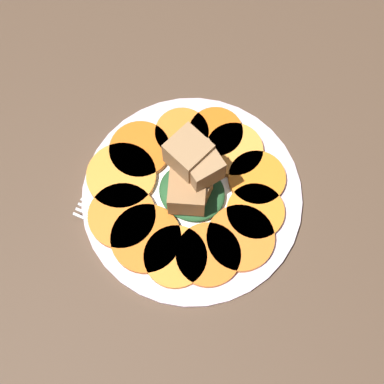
{
  "coord_description": "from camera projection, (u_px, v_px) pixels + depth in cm",
  "views": [
    {
      "loc": [
        9.69,
        -19.35,
        64.53
      ],
      "look_at": [
        0.0,
        0.0,
        4.1
      ],
      "focal_mm": 50.0,
      "sensor_mm": 36.0,
      "label": 1
    }
  ],
  "objects": [
    {
      "name": "carrot_slice_2",
      "position": [
        182.0,
        133.0,
        0.67
      ],
      "size": [
        6.81,
        6.81,
        0.96
      ],
      "primitive_type": "cylinder",
      "color": "orange",
      "rests_on": "plate"
    },
    {
      "name": "fork",
      "position": [
        147.0,
        236.0,
        0.63
      ],
      "size": [
        19.77,
        2.83,
        0.4
      ],
      "rotation": [
        0.0,
        0.0,
        0.06
      ],
      "color": "silver",
      "rests_on": "plate"
    },
    {
      "name": "plate",
      "position": [
        192.0,
        196.0,
        0.66
      ],
      "size": [
        26.99,
        26.99,
        1.05
      ],
      "color": "silver",
      "rests_on": "table_slab"
    },
    {
      "name": "center_pile",
      "position": [
        192.0,
        182.0,
        0.61
      ],
      "size": [
        8.1,
        8.16,
        9.98
      ],
      "color": "#235128",
      "rests_on": "plate"
    },
    {
      "name": "carrot_slice_11",
      "position": [
        257.0,
        178.0,
        0.65
      ],
      "size": [
        7.03,
        7.03,
        0.96
      ],
      "primitive_type": "cylinder",
      "color": "orange",
      "rests_on": "plate"
    },
    {
      "name": "carrot_slice_10",
      "position": [
        255.0,
        212.0,
        0.64
      ],
      "size": [
        6.96,
        6.96,
        0.96
      ],
      "primitive_type": "cylinder",
      "color": "orange",
      "rests_on": "plate"
    },
    {
      "name": "carrot_slice_8",
      "position": [
        208.0,
        255.0,
        0.62
      ],
      "size": [
        7.62,
        7.62,
        0.96
      ],
      "primitive_type": "cylinder",
      "color": "orange",
      "rests_on": "plate"
    },
    {
      "name": "table_slab",
      "position": [
        192.0,
        200.0,
        0.67
      ],
      "size": [
        120.0,
        120.0,
        2.0
      ],
      "primitive_type": "cube",
      "color": "#4C3828",
      "rests_on": "ground"
    },
    {
      "name": "carrot_slice_1",
      "position": [
        216.0,
        133.0,
        0.67
      ],
      "size": [
        6.85,
        6.85,
        0.96
      ],
      "primitive_type": "cylinder",
      "color": "#D55F13",
      "rests_on": "plate"
    },
    {
      "name": "carrot_slice_9",
      "position": [
        240.0,
        238.0,
        0.63
      ],
      "size": [
        8.05,
        8.05,
        0.96
      ],
      "primitive_type": "cylinder",
      "color": "orange",
      "rests_on": "plate"
    },
    {
      "name": "carrot_slice_4",
      "position": [
        122.0,
        176.0,
        0.65
      ],
      "size": [
        8.56,
        8.56,
        0.96
      ],
      "primitive_type": "cylinder",
      "color": "orange",
      "rests_on": "plate"
    },
    {
      "name": "carrot_slice_6",
      "position": [
        146.0,
        239.0,
        0.63
      ],
      "size": [
        8.35,
        8.35,
        0.96
      ],
      "primitive_type": "cylinder",
      "color": "orange",
      "rests_on": "plate"
    },
    {
      "name": "carrot_slice_3",
      "position": [
        140.0,
        150.0,
        0.67
      ],
      "size": [
        7.62,
        7.62,
        0.96
      ],
      "primitive_type": "cylinder",
      "color": "#D66014",
      "rests_on": "plate"
    },
    {
      "name": "carrot_slice_5",
      "position": [
        122.0,
        216.0,
        0.64
      ],
      "size": [
        8.12,
        8.12,
        0.96
      ],
      "primitive_type": "cylinder",
      "color": "orange",
      "rests_on": "plate"
    },
    {
      "name": "carrot_slice_0",
      "position": [
        234.0,
        150.0,
        0.67
      ],
      "size": [
        7.18,
        7.18,
        0.96
      ],
      "primitive_type": "cylinder",
      "color": "orange",
      "rests_on": "plate"
    },
    {
      "name": "carrot_slice_7",
      "position": [
        175.0,
        257.0,
        0.62
      ],
      "size": [
        7.41,
        7.41,
        0.96
      ],
      "primitive_type": "cylinder",
      "color": "orange",
      "rests_on": "plate"
    }
  ]
}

